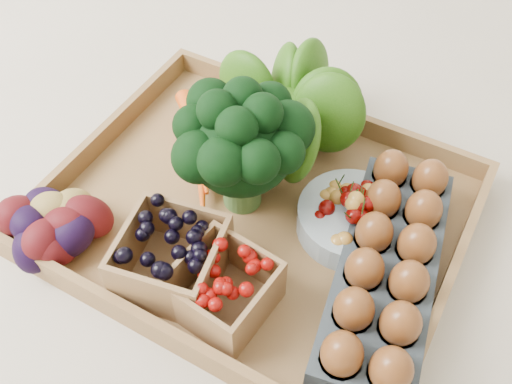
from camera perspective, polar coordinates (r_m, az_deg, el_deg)
The scene contains 10 objects.
ground at distance 0.81m, azimuth 0.00°, elevation -2.68°, with size 4.00×4.00×0.00m, color beige.
tray at distance 0.81m, azimuth 0.00°, elevation -2.36°, with size 0.55×0.45×0.01m, color olive.
carrots at distance 0.86m, azimuth -5.67°, elevation 4.84°, with size 0.18×0.13×0.04m, color #ED5211, non-canonical shape.
lettuce at distance 0.84m, azimuth 3.01°, elevation 8.93°, with size 0.16×0.16×0.16m, color #1E500C.
broccoli at distance 0.76m, azimuth -1.47°, elevation 2.55°, with size 0.18×0.18×0.14m, color black, non-canonical shape.
cherry_bowl at distance 0.78m, azimuth 9.54°, elevation -2.71°, with size 0.15×0.15×0.04m, color #8C9EA5.
egg_carton at distance 0.74m, azimuth 12.87°, elevation -7.73°, with size 0.12×0.34×0.04m, color #343D43.
potatoes at distance 0.78m, azimuth -20.21°, elevation -2.91°, with size 0.15×0.15×0.09m, color #400A0D, non-canonical shape.
punnet_blackberry at distance 0.72m, azimuth -8.44°, elevation -6.61°, with size 0.12×0.12×0.08m, color black.
punnet_raspberry at distance 0.69m, azimuth -3.27°, elevation -9.63°, with size 0.11×0.11×0.07m, color #790805.
Camera 1 is at (0.24, -0.42, 0.65)m, focal length 40.00 mm.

